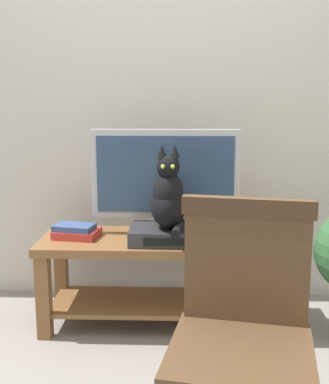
# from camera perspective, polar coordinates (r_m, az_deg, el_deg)

# --- Properties ---
(ground_plane) EXTENTS (12.00, 12.00, 0.00)m
(ground_plane) POSITION_cam_1_polar(r_m,az_deg,el_deg) (2.37, -0.69, -20.29)
(ground_plane) COLOR gray
(back_wall) EXTENTS (7.00, 0.12, 2.80)m
(back_wall) POSITION_cam_1_polar(r_m,az_deg,el_deg) (3.02, 0.13, 14.14)
(back_wall) COLOR beige
(back_wall) RESTS_ON ground
(tv_stand) EXTENTS (1.33, 0.48, 0.49)m
(tv_stand) POSITION_cam_1_polar(r_m,az_deg,el_deg) (2.68, 0.04, -8.46)
(tv_stand) COLOR brown
(tv_stand) RESTS_ON ground
(tv) EXTENTS (0.81, 0.20, 0.58)m
(tv) POSITION_cam_1_polar(r_m,az_deg,el_deg) (2.66, 0.10, 1.49)
(tv) COLOR #B7B7BC
(tv) RESTS_ON tv_stand
(media_box) EXTENTS (0.40, 0.29, 0.08)m
(media_box) POSITION_cam_1_polar(r_m,az_deg,el_deg) (2.56, 0.43, -4.95)
(media_box) COLOR #2D2D30
(media_box) RESTS_ON tv_stand
(cat) EXTENTS (0.19, 0.37, 0.43)m
(cat) POSITION_cam_1_polar(r_m,az_deg,el_deg) (2.50, 0.46, -0.69)
(cat) COLOR black
(cat) RESTS_ON media_box
(wooden_chair) EXTENTS (0.50, 0.50, 0.91)m
(wooden_chair) POSITION_cam_1_polar(r_m,az_deg,el_deg) (1.60, 9.13, -14.69)
(wooden_chair) COLOR #513823
(wooden_chair) RESTS_ON ground
(book_stack) EXTENTS (0.25, 0.21, 0.07)m
(book_stack) POSITION_cam_1_polar(r_m,az_deg,el_deg) (2.68, -10.27, -4.55)
(book_stack) COLOR #B2332D
(book_stack) RESTS_ON tv_stand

